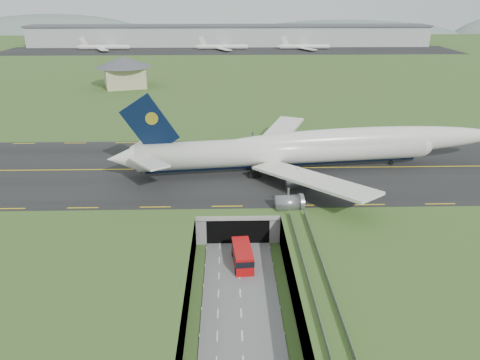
{
  "coord_description": "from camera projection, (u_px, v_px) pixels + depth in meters",
  "views": [
    {
      "loc": [
        -1.67,
        -70.56,
        45.1
      ],
      "look_at": [
        0.69,
        20.0,
        8.43
      ],
      "focal_mm": 35.0,
      "sensor_mm": 36.0,
      "label": 1
    }
  ],
  "objects": [
    {
      "name": "service_building",
      "position": [
        124.0,
        69.0,
        202.07
      ],
      "size": [
        30.15,
        30.15,
        13.16
      ],
      "rotation": [
        0.0,
        0.0,
        0.3
      ],
      "color": "tan",
      "rests_on": "ground"
    },
    {
      "name": "distant_hills",
      "position": [
        291.0,
        42.0,
        483.85
      ],
      "size": [
        700.0,
        91.0,
        60.0
      ],
      "color": "slate",
      "rests_on": "ground"
    },
    {
      "name": "guideway",
      "position": [
        324.0,
        309.0,
        62.91
      ],
      "size": [
        3.0,
        53.0,
        7.05
      ],
      "color": "#A8A8A3",
      "rests_on": "ground"
    },
    {
      "name": "tunnel_portal",
      "position": [
        237.0,
        209.0,
        96.58
      ],
      "size": [
        17.0,
        22.3,
        6.0
      ],
      "color": "gray",
      "rests_on": "ground"
    },
    {
      "name": "airfield_deck",
      "position": [
        239.0,
        252.0,
        81.22
      ],
      "size": [
        800.0,
        800.0,
        6.0
      ],
      "primitive_type": "cube",
      "color": "gray",
      "rests_on": "ground"
    },
    {
      "name": "ground",
      "position": [
        239.0,
        267.0,
        82.35
      ],
      "size": [
        900.0,
        900.0,
        0.0
      ],
      "primitive_type": "plane",
      "color": "#476126",
      "rests_on": "ground"
    },
    {
      "name": "jumbo_jet",
      "position": [
        312.0,
        148.0,
        108.12
      ],
      "size": [
        93.05,
        59.76,
        19.92
      ],
      "rotation": [
        0.0,
        0.0,
        0.13
      ],
      "color": "silver",
      "rests_on": "ground"
    },
    {
      "name": "cargo_terminal",
      "position": [
        229.0,
        35.0,
        354.55
      ],
      "size": [
        320.0,
        67.0,
        15.6
      ],
      "color": "#B2B2B2",
      "rests_on": "ground"
    },
    {
      "name": "shuttle_tram",
      "position": [
        242.0,
        256.0,
        82.27
      ],
      "size": [
        3.84,
        8.61,
        3.4
      ],
      "rotation": [
        0.0,
        0.0,
        0.08
      ],
      "color": "#B20B0D",
      "rests_on": "ground"
    },
    {
      "name": "taxiway",
      "position": [
        236.0,
        169.0,
        110.64
      ],
      "size": [
        800.0,
        44.0,
        0.18
      ],
      "primitive_type": "cube",
      "color": "black",
      "rests_on": "airfield_deck"
    },
    {
      "name": "trench_road",
      "position": [
        240.0,
        292.0,
        75.36
      ],
      "size": [
        12.0,
        75.0,
        0.2
      ],
      "primitive_type": "cube",
      "color": "slate",
      "rests_on": "ground"
    }
  ]
}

